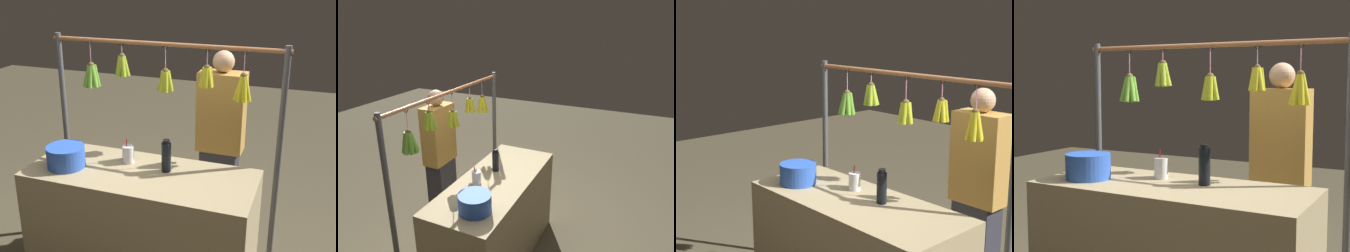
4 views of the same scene
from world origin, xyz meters
The scene contains 5 objects.
display_rack centered at (0.02, -0.46, 1.25)m, with size 1.80×0.15×1.76m.
water_bottle centered at (-0.16, -0.08, 1.02)m, with size 0.07×0.07×0.23m.
blue_bucket centered at (0.53, 0.09, 0.99)m, with size 0.27×0.27×0.15m, color blue.
drink_cup centered at (0.15, -0.12, 0.98)m, with size 0.08×0.08×0.18m.
vendor_person centered at (-0.35, -0.90, 0.80)m, with size 0.39×0.21×1.62m.
Camera 4 is at (-1.32, 2.34, 1.50)m, focal length 51.99 mm.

